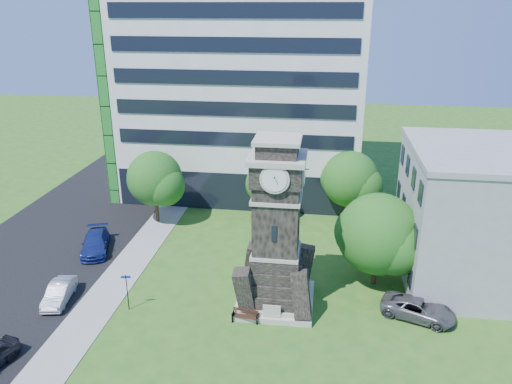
# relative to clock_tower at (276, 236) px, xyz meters

# --- Properties ---
(ground) EXTENTS (160.00, 160.00, 0.00)m
(ground) POSITION_rel_clock_tower_xyz_m (-3.00, -2.00, -5.28)
(ground) COLOR #275C1A
(ground) RESTS_ON ground
(sidewalk) EXTENTS (3.00, 70.00, 0.06)m
(sidewalk) POSITION_rel_clock_tower_xyz_m (-12.50, 3.00, -5.25)
(sidewalk) COLOR gray
(sidewalk) RESTS_ON ground
(street) EXTENTS (14.00, 80.00, 0.02)m
(street) POSITION_rel_clock_tower_xyz_m (-21.00, 3.00, -5.27)
(street) COLOR black
(street) RESTS_ON ground
(clock_tower) EXTENTS (5.40, 5.40, 12.22)m
(clock_tower) POSITION_rel_clock_tower_xyz_m (0.00, 0.00, 0.00)
(clock_tower) COLOR beige
(clock_tower) RESTS_ON ground
(office_tall) EXTENTS (26.20, 15.11, 28.60)m
(office_tall) POSITION_rel_clock_tower_xyz_m (-6.20, 23.84, 8.94)
(office_tall) COLOR white
(office_tall) RESTS_ON ground
(office_low) EXTENTS (15.20, 12.20, 10.40)m
(office_low) POSITION_rel_clock_tower_xyz_m (16.97, 6.00, -0.07)
(office_low) COLOR #9B9DA0
(office_low) RESTS_ON ground
(car_street_mid) EXTENTS (2.06, 4.25, 1.34)m
(car_street_mid) POSITION_rel_clock_tower_xyz_m (-15.47, -1.98, -4.61)
(car_street_mid) COLOR #A6A9AE
(car_street_mid) RESTS_ON ground
(car_street_north) EXTENTS (3.68, 5.64, 1.52)m
(car_street_north) POSITION_rel_clock_tower_xyz_m (-16.29, 5.74, -4.52)
(car_street_north) COLOR navy
(car_street_north) RESTS_ON ground
(car_east_lot) EXTENTS (5.44, 3.82, 1.38)m
(car_east_lot) POSITION_rel_clock_tower_xyz_m (9.85, -0.49, -4.59)
(car_east_lot) COLOR #525157
(car_east_lot) RESTS_ON ground
(park_bench) EXTENTS (1.79, 0.48, 0.92)m
(park_bench) POSITION_rel_clock_tower_xyz_m (-1.77, -2.59, -4.79)
(park_bench) COLOR black
(park_bench) RESTS_ON ground
(street_sign) EXTENTS (0.67, 0.07, 2.78)m
(street_sign) POSITION_rel_clock_tower_xyz_m (-10.12, -2.33, -3.54)
(street_sign) COLOR black
(street_sign) RESTS_ON ground
(tree_nw) EXTENTS (5.82, 5.29, 7.15)m
(tree_nw) POSITION_rel_clock_tower_xyz_m (-12.91, 12.56, -0.96)
(tree_nw) COLOR #332114
(tree_nw) RESTS_ON ground
(tree_nc) EXTENTS (4.57, 4.15, 5.62)m
(tree_nc) POSITION_rel_clock_tower_xyz_m (-2.44, 15.11, -1.88)
(tree_nc) COLOR #332114
(tree_nc) RESTS_ON ground
(tree_ne) EXTENTS (6.05, 5.50, 6.95)m
(tree_ne) POSITION_rel_clock_tower_xyz_m (5.67, 15.87, -1.25)
(tree_ne) COLOR #332114
(tree_ne) RESTS_ON ground
(tree_east) EXTENTS (6.72, 6.11, 7.26)m
(tree_east) POSITION_rel_clock_tower_xyz_m (7.30, 3.67, -1.24)
(tree_east) COLOR #332114
(tree_east) RESTS_ON ground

